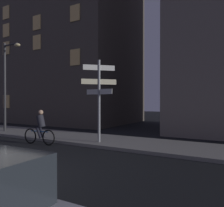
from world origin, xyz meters
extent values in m
cube|color=gray|center=(0.00, 6.05, 0.07)|extent=(40.00, 2.92, 0.14)
cylinder|color=gray|center=(-0.12, 5.28, 2.02)|extent=(0.12, 0.12, 3.76)
cube|color=white|center=(-0.12, 5.28, 3.55)|extent=(1.07, 1.07, 0.24)
cube|color=beige|center=(-0.12, 5.28, 2.90)|extent=(1.18, 1.18, 0.24)
cube|color=white|center=(-0.12, 5.28, 2.45)|extent=(1.37, 0.03, 0.24)
cylinder|color=#2D2D30|center=(-7.40, 5.53, 2.90)|extent=(0.16, 0.16, 5.51)
cylinder|color=#2D2D30|center=(-6.80, 5.53, 5.50)|extent=(1.22, 0.10, 0.10)
ellipsoid|color=#F9E099|center=(-6.19, 5.53, 5.40)|extent=(0.44, 0.28, 0.20)
torus|color=black|center=(-3.14, 3.93, 0.36)|extent=(0.72, 0.12, 0.72)
torus|color=black|center=(-2.04, 4.03, 0.36)|extent=(0.72, 0.12, 0.72)
cylinder|color=#1959A5|center=(-2.59, 3.98, 0.61)|extent=(1.00, 0.13, 0.04)
cylinder|color=#26262D|center=(-2.49, 3.99, 1.08)|extent=(0.48, 0.36, 0.61)
sphere|color=tan|center=(-2.49, 3.99, 1.50)|extent=(0.22, 0.22, 0.22)
cylinder|color=black|center=(-2.53, 3.89, 0.58)|extent=(0.35, 0.15, 0.55)
cylinder|color=black|center=(-2.55, 4.07, 0.58)|extent=(0.35, 0.15, 0.55)
cube|color=#4C443D|center=(-9.22, 14.02, 6.42)|extent=(12.16, 8.57, 12.83)
cube|color=#F2C672|center=(-13.27, 9.70, 2.00)|extent=(0.90, 0.06, 1.20)
cube|color=#F2C672|center=(-5.17, 9.70, 5.28)|extent=(0.90, 0.06, 1.20)
cube|color=#F2C672|center=(-13.27, 9.70, 6.92)|extent=(0.90, 0.06, 1.20)
cube|color=#F2C672|center=(-9.22, 9.70, 6.92)|extent=(0.90, 0.06, 1.20)
cube|color=#F2C672|center=(-13.27, 9.70, 8.56)|extent=(0.90, 0.06, 1.20)
cube|color=#F2C672|center=(-9.22, 9.70, 8.56)|extent=(0.90, 0.06, 1.20)
cube|color=#F2C672|center=(-5.17, 9.70, 8.56)|extent=(0.90, 0.06, 1.20)
cube|color=#F2C672|center=(-13.27, 9.70, 10.19)|extent=(0.90, 0.06, 1.20)
camera|label=1|loc=(5.54, -3.32, 1.99)|focal=35.99mm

